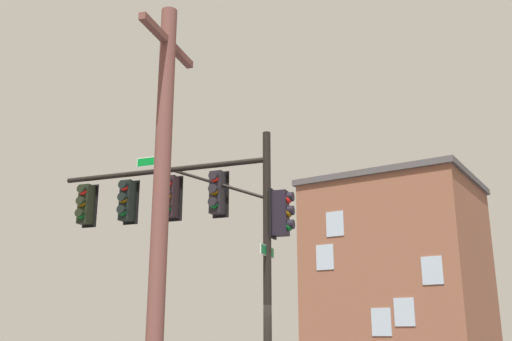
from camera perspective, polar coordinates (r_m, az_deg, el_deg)
signal_pole_assembly at (r=15.17m, az=-6.36°, el=-4.14°), size 6.56×1.95×6.79m
utility_pole at (r=9.15m, az=-9.28°, el=-3.57°), size 0.57×1.77×7.13m
brick_building at (r=30.65m, az=13.83°, el=-9.91°), size 8.03×7.50×9.41m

